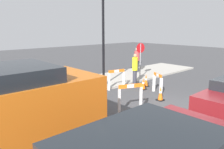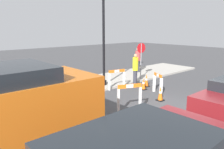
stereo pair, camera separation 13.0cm
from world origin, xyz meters
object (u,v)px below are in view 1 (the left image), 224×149
at_px(stop_sign, 140,55).
at_px(person_pedestrian, 137,59).
at_px(person_worker, 135,68).
at_px(streetlamp_post, 103,11).

bearing_deg(stop_sign, person_pedestrian, -120.62).
relative_size(stop_sign, person_pedestrian, 1.27).
distance_m(person_worker, person_pedestrian, 3.27).
distance_m(stop_sign, person_worker, 1.46).
bearing_deg(person_worker, person_pedestrian, -164.51).
bearing_deg(person_worker, stop_sign, -176.08).
xyz_separation_m(stop_sign, person_worker, (-1.17, -0.62, -0.60)).
height_order(streetlamp_post, person_worker, streetlamp_post).
relative_size(stop_sign, person_worker, 1.22).
xyz_separation_m(person_worker, person_pedestrian, (2.52, 2.08, 0.06)).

